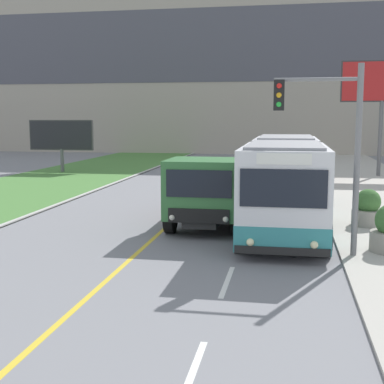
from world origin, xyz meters
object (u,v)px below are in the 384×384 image
city_bus (285,181)px  billboard_small (61,136)px  traffic_light_mast (330,135)px  billboard_large (383,86)px  car_distant (292,169)px  dump_truck (208,192)px  planter_round_second (368,209)px

city_bus → billboard_small: 21.58m
traffic_light_mast → billboard_large: 21.15m
traffic_light_mast → billboard_large: size_ratio=0.71×
car_distant → billboard_small: (-15.52, 2.52, 1.77)m
car_distant → billboard_large: size_ratio=0.60×
car_distant → traffic_light_mast: 17.59m
dump_truck → traffic_light_mast: size_ratio=1.20×
dump_truck → car_distant: (2.88, 14.16, -0.54)m
dump_truck → city_bus: bearing=28.1°
traffic_light_mast → car_distant: bearing=92.7°
car_distant → planter_round_second: size_ratio=3.44×
billboard_large → billboard_small: size_ratio=1.59×
car_distant → billboard_small: bearing=170.8°
dump_truck → traffic_light_mast: (3.71, -3.21, 2.06)m
city_bus → planter_round_second: size_ratio=9.19×
traffic_light_mast → dump_truck: bearing=139.1°
planter_round_second → dump_truck: bearing=-169.8°
traffic_light_mast → billboard_small: 25.76m
car_distant → traffic_light_mast: traffic_light_mast is taller
city_bus → traffic_light_mast: bearing=-75.5°
dump_truck → traffic_light_mast: traffic_light_mast is taller
billboard_small → car_distant: bearing=-9.2°
city_bus → dump_truck: size_ratio=1.87×
dump_truck → billboard_small: size_ratio=1.36×
dump_truck → planter_round_second: bearing=10.2°
city_bus → planter_round_second: 2.97m
billboard_small → billboard_large: bearing=1.7°
dump_truck → billboard_small: (-12.64, 16.68, 1.23)m
dump_truck → billboard_large: billboard_large is taller
traffic_light_mast → billboard_large: bearing=77.5°
city_bus → dump_truck: bearing=-151.9°
city_bus → traffic_light_mast: (1.18, -4.57, 1.77)m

